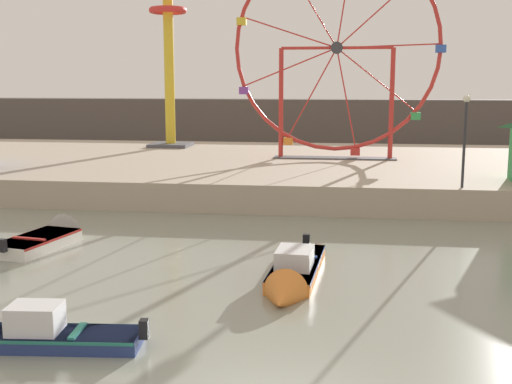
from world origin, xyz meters
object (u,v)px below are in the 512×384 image
Objects in this scene: motorboat_orange_hull at (292,275)px; motorboat_navy_blue at (21,334)px; motorboat_white_red_stripe at (52,237)px; ferris_wheel_red_frame at (337,51)px; drop_tower_yellow_tower at (169,59)px; promenade_lamp_near at (465,128)px.

motorboat_navy_blue is at bearing -43.28° from motorboat_orange_hull.
ferris_wheel_red_frame is (10.25, 17.06, 7.49)m from motorboat_white_red_stripe.
motorboat_white_red_stripe is at bearing -74.21° from motorboat_navy_blue.
motorboat_orange_hull is 0.51× the size of drop_tower_yellow_tower.
ferris_wheel_red_frame is at bearing -109.52° from motorboat_navy_blue.
ferris_wheel_red_frame reaches higher than motorboat_navy_blue.
promenade_lamp_near reaches higher than motorboat_white_red_stripe.
drop_tower_yellow_tower reaches higher than motorboat_white_red_stripe.
drop_tower_yellow_tower is at bearing -154.26° from motorboat_orange_hull.
drop_tower_yellow_tower is (-1.55, 22.91, 7.27)m from motorboat_white_red_stripe.
ferris_wheel_red_frame is at bearing -26.39° from drop_tower_yellow_tower.
ferris_wheel_red_frame reaches higher than motorboat_white_red_stripe.
promenade_lamp_near is (16.02, 6.85, 3.76)m from motorboat_white_red_stripe.
promenade_lamp_near reaches higher than motorboat_navy_blue.
motorboat_navy_blue reaches higher than motorboat_orange_hull.
motorboat_orange_hull is at bearing -92.50° from ferris_wheel_red_frame.
promenade_lamp_near is at bearing -55.77° from motorboat_white_red_stripe.
drop_tower_yellow_tower is at bearing -86.19° from motorboat_navy_blue.
motorboat_white_red_stripe is 0.89× the size of motorboat_navy_blue.
motorboat_white_red_stripe is at bearing -108.36° from motorboat_orange_hull.
ferris_wheel_red_frame is at bearing -19.93° from motorboat_white_red_stripe.
motorboat_white_red_stripe is 0.36× the size of ferris_wheel_red_frame.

